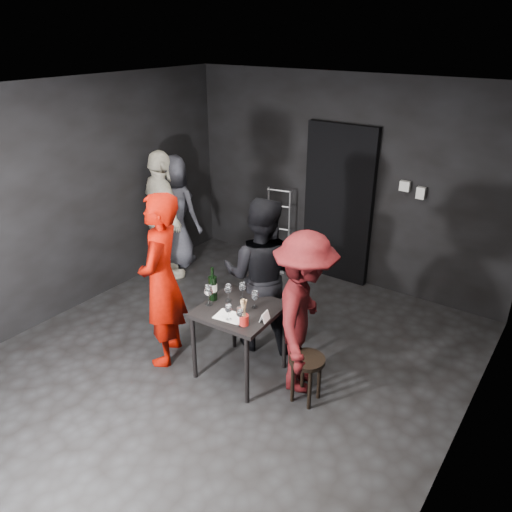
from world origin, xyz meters
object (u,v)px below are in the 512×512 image
Objects in this scene: man_maroon at (304,309)px; bystander_grey at (173,208)px; hand_truck at (277,253)px; stool at (307,367)px; breadstick_cup at (244,313)px; server_red at (160,264)px; bystander_cream at (162,205)px; woman_black at (261,266)px; tasting_table at (239,317)px; wine_bottle at (213,287)px.

man_maroon is 3.17m from bystander_grey.
stool is at bearing -64.81° from hand_truck.
stool is 1.73× the size of breadstick_cup.
stool is at bearing 23.22° from breadstick_cup.
bystander_grey is (-3.04, 1.48, 0.49)m from stool.
server_red reaches higher than bystander_cream.
bystander_cream is (-1.98, 0.57, 0.11)m from woman_black.
tasting_table is 0.34× the size of server_red.
bystander_cream is at bearing 150.23° from breadstick_cup.
hand_truck is at bearing -109.68° from bystander_cream.
server_red is at bearing 26.99° from woman_black.
hand_truck is 2.86m from stool.
bystander_grey is at bearing -46.47° from woman_black.
wine_bottle is at bearing 159.68° from breadstick_cup.
woman_black is 0.82m from breadstick_cup.
tasting_table is 0.63m from woman_black.
hand_truck is at bearing 128.49° from stool.
tasting_table is 0.36× the size of bystander_cream.
woman_black reaches higher than breadstick_cup.
hand_truck is 0.67× the size of bystander_grey.
server_red is 1.88m from bystander_cream.
stool is 1.17m from woman_black.
wine_bottle is (-0.90, -0.21, 0.04)m from man_maroon.
man_maroon is (-0.16, 0.17, 0.48)m from stool.
server_red is at bearing 121.17° from bystander_grey.
wine_bottle reaches higher than breadstick_cup.
stool is at bearing 71.33° from server_red.
wine_bottle reaches higher than stool.
woman_black is 0.90× the size of bystander_cream.
tasting_table is 2.76m from bystander_grey.
woman_black is 2.06m from bystander_cream.
bystander_grey is at bearing 43.30° from man_maroon.
wine_bottle is (1.99, -1.52, 0.02)m from bystander_grey.
hand_truck is 1.61m from bystander_grey.
bystander_cream is at bearing 48.89° from man_maroon.
bystander_grey is (-1.27, -0.75, 0.65)m from hand_truck.
bystander_grey reaches higher than wine_bottle.
bystander_grey is (-2.30, 1.51, 0.21)m from tasting_table.
tasting_table is at bearing 86.42° from man_maroon.
man_maroon is (1.38, 0.43, -0.24)m from server_red.
woman_black is 0.80m from man_maroon.
server_red is 1.29× the size of man_maroon.
wine_bottle is 1.27× the size of breadstick_cup.
bystander_grey reaches higher than man_maroon.
server_red is (-1.53, -0.25, 0.72)m from stool.
woman_black is (0.90, -1.71, 0.73)m from hand_truck.
hand_truck is 0.62× the size of woman_black.
wine_bottle is (1.80, -1.13, -0.16)m from bystander_cream.
man_maroon reaches higher than tasting_table.
bystander_cream is (-2.11, 1.12, 0.40)m from tasting_table.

